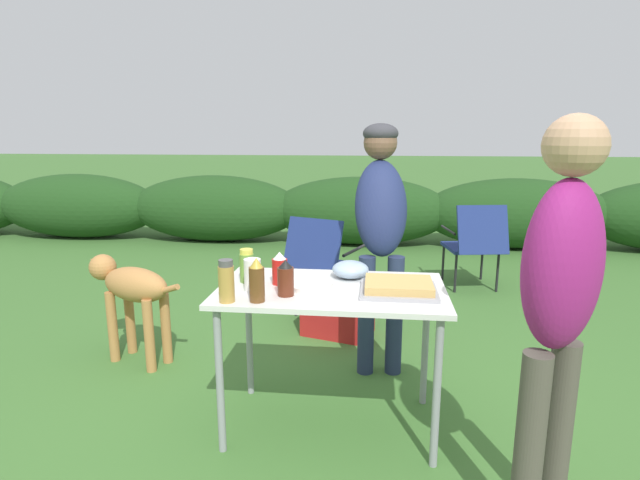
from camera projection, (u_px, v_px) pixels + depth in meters
ground_plane at (331, 424)px, 2.58m from camera, size 60.00×60.00×0.00m
shrub_hedge at (360, 211)px, 6.64m from camera, size 14.40×0.90×0.90m
folding_table at (331, 303)px, 2.44m from camera, size 1.10×0.64×0.74m
food_tray at (399, 287)px, 2.34m from camera, size 0.36×0.29×0.06m
plate_stack at (309, 285)px, 2.43m from camera, size 0.23×0.23×0.02m
mixing_bowl at (350, 269)px, 2.58m from camera, size 0.19×0.19×0.09m
paper_cup_stack at (253, 275)px, 2.36m from camera, size 0.08×0.08×0.16m
beer_bottle at (257, 281)px, 2.21m from camera, size 0.07×0.07×0.20m
relish_jar at (247, 266)px, 2.50m from camera, size 0.07×0.07×0.17m
spice_jar at (226, 281)px, 2.20m from camera, size 0.07×0.07×0.19m
bbq_sauce_bottle at (286, 279)px, 2.29m from camera, size 0.08×0.08×0.17m
ketchup_bottle at (280, 269)px, 2.46m from camera, size 0.08×0.08×0.16m
standing_person_in_red_jacket at (381, 216)px, 3.05m from camera, size 0.36×0.47×1.53m
standing_person_in_olive_jacket at (559, 294)px, 1.71m from camera, size 0.40×0.38×1.54m
dog at (131, 290)px, 3.21m from camera, size 0.76×0.39×0.69m
camp_chair_green_behind_table at (475, 242)px, 4.70m from camera, size 0.56×0.66×0.83m
camp_chair_near_hedge at (323, 261)px, 3.99m from camera, size 0.65×0.72×0.83m
cooler_box at (338, 312)px, 3.71m from camera, size 0.55×0.44×0.34m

